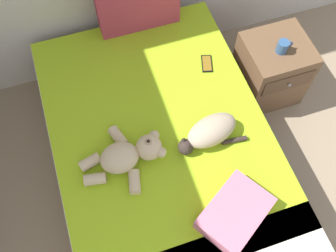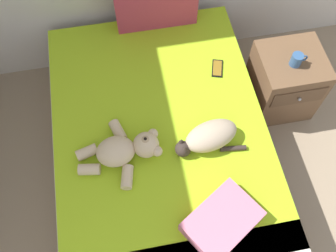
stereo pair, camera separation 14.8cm
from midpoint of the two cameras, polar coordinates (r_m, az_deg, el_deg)
name	(u,v)px [view 2 (the right image)]	position (r m, az deg, el deg)	size (l,w,h in m)	color
ground_plane	(286,250)	(2.86, 18.99, -17.47)	(10.03, 10.03, 0.00)	gray
bed	(161,150)	(2.65, 0.60, -3.69)	(1.42, 2.06, 0.54)	brown
cat	(208,137)	(2.33, 7.94, -1.79)	(0.44, 0.27, 0.15)	tan
teddy_bear	(125,150)	(2.27, -4.74, -3.76)	(0.52, 0.47, 0.17)	beige
cell_phone	(217,68)	(2.69, 9.05, 8.52)	(0.11, 0.16, 0.01)	black
throw_pillow	(222,221)	(2.18, 10.17, -14.14)	(0.40, 0.28, 0.11)	#D1728C
nightstand	(284,82)	(3.08, 18.49, 6.26)	(0.47, 0.47, 0.56)	brown
mug	(297,60)	(2.80, 20.39, 9.31)	(0.12, 0.08, 0.09)	#33598C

